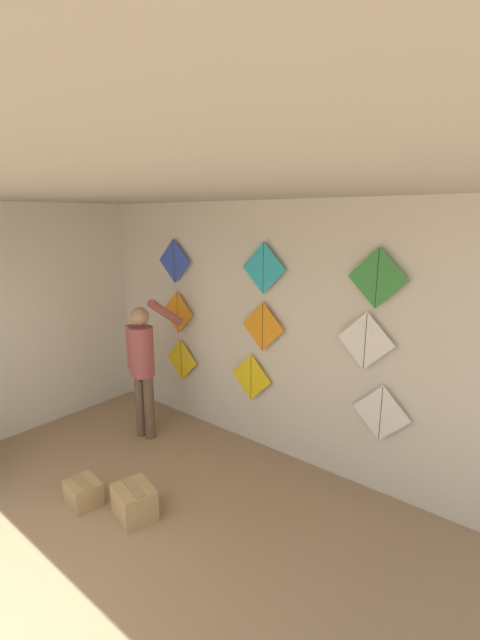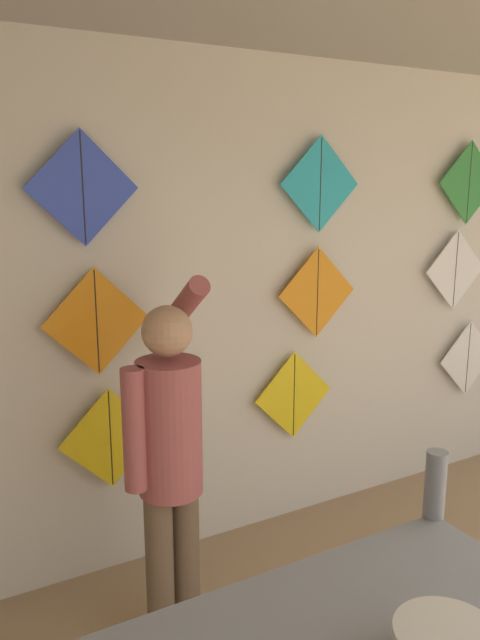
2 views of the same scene
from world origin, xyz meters
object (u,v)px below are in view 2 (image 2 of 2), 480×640
(kite_2, at_px, (468,358))
(kite_8, at_px, (469,183))
(shopkeeper, at_px, (169,451))
(kite_4, at_px, (317,293))
(kite_0, at_px, (110,438))
(kite_6, at_px, (83,188))
(kite_3, at_px, (96,322))
(kite_7, at_px, (320,184))
(kite_1, at_px, (294,395))
(kite_5, at_px, (455,270))

(kite_2, xyz_separation_m, kite_8, (-0.13, 0.00, 1.25))
(shopkeeper, xyz_separation_m, kite_4, (1.26, 0.66, 0.48))
(kite_0, relative_size, kite_6, 1.00)
(kite_2, relative_size, kite_3, 1.00)
(kite_7, xyz_separation_m, kite_8, (1.24, 0.00, 0.01))
(kite_0, xyz_separation_m, kite_1, (1.16, 0.00, 0.04))
(kite_3, xyz_separation_m, kite_5, (2.53, 0.00, 0.08))
(kite_4, distance_m, kite_7, 0.64)
(kite_3, relative_size, kite_8, 1.00)
(shopkeeper, distance_m, kite_3, 0.81)
(kite_6, bearing_deg, kite_5, 0.00)
(kite_2, xyz_separation_m, kite_3, (-2.73, 0.00, 0.58))
(kite_1, xyz_separation_m, kite_8, (1.39, 0.00, 1.27))
(kite_1, bearing_deg, kite_6, 180.00)
(kite_1, bearing_deg, kite_7, 0.00)
(kite_6, bearing_deg, kite_7, 0.00)
(kite_0, bearing_deg, kite_7, 0.00)
(kite_2, height_order, kite_7, kite_7)
(kite_3, distance_m, kite_8, 2.68)
(kite_4, bearing_deg, kite_7, 180.00)
(kite_3, bearing_deg, kite_7, 0.00)
(kite_0, relative_size, kite_7, 1.00)
(kite_1, height_order, kite_4, kite_4)
(kite_6, xyz_separation_m, kite_8, (2.63, 0.00, 0.02))
(shopkeeper, bearing_deg, kite_0, 85.39)
(kite_8, bearing_deg, kite_0, 180.00)
(shopkeeper, bearing_deg, kite_4, 18.12)
(kite_5, height_order, kite_7, kite_7)
(kite_0, distance_m, kite_1, 1.16)
(kite_0, distance_m, kite_5, 2.59)
(kite_0, bearing_deg, shopkeeper, -84.86)
(kite_3, bearing_deg, kite_8, 0.00)
(shopkeeper, height_order, kite_2, shopkeeper)
(kite_2, distance_m, kite_5, 0.69)
(kite_0, bearing_deg, kite_4, 0.00)
(kite_4, xyz_separation_m, kite_8, (1.24, 0.00, 0.65))
(shopkeeper, relative_size, kite_7, 3.12)
(kite_0, relative_size, kite_2, 1.00)
(shopkeeper, bearing_deg, kite_5, 5.56)
(kite_1, bearing_deg, kite_3, 180.00)
(kite_3, relative_size, kite_5, 1.00)
(kite_4, height_order, kite_7, kite_7)
(kite_4, bearing_deg, kite_2, 0.00)
(kite_0, height_order, kite_8, kite_8)
(kite_7, bearing_deg, kite_4, 0.00)
(kite_2, distance_m, kite_7, 1.85)
(shopkeeper, xyz_separation_m, kite_6, (-0.13, 0.66, 1.11))
(kite_2, bearing_deg, shopkeeper, -165.80)
(kite_0, distance_m, kite_4, 1.47)
(shopkeeper, height_order, kite_0, shopkeeper)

